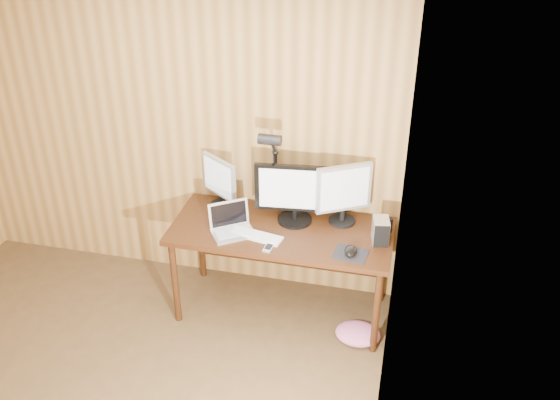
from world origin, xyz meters
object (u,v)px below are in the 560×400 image
at_px(monitor_right, 344,192).
at_px(mouse, 351,251).
at_px(phone, 269,248).
at_px(hard_drive, 381,231).
at_px(laptop, 231,225).
at_px(keyboard, 256,235).
at_px(desk_lamp, 272,159).
at_px(monitor_center, 295,193).
at_px(speaker, 389,225).
at_px(desk, 284,237).
at_px(monitor_left, 220,181).

xyz_separation_m(monitor_right, mouse, (0.12, -0.39, -0.23)).
bearing_deg(phone, hard_drive, 26.74).
bearing_deg(laptop, mouse, -40.54).
height_order(mouse, phone, mouse).
bearing_deg(keyboard, desk_lamp, 95.49).
height_order(monitor_center, mouse, monitor_center).
bearing_deg(monitor_right, keyboard, -179.42).
relative_size(laptop, speaker, 3.38).
relative_size(monitor_right, keyboard, 1.15).
bearing_deg(monitor_center, mouse, -42.38).
bearing_deg(desk_lamp, speaker, -7.65).
distance_m(monitor_center, laptop, 0.51).
relative_size(desk, speaker, 14.63).
bearing_deg(hard_drive, laptop, 175.63).
bearing_deg(desk_lamp, desk, -53.72).
distance_m(laptop, keyboard, 0.19).
xyz_separation_m(monitor_left, phone, (0.50, -0.47, -0.21)).
bearing_deg(hard_drive, phone, -170.79).
height_order(mouse, speaker, speaker).
distance_m(monitor_left, desk_lamp, 0.47).
bearing_deg(hard_drive, speaker, 58.45).
bearing_deg(phone, monitor_right, 52.65).
xyz_separation_m(hard_drive, speaker, (0.05, 0.14, -0.03)).
bearing_deg(monitor_center, desk_lamp, 148.33).
xyz_separation_m(mouse, desk_lamp, (-0.64, 0.42, 0.41)).
bearing_deg(speaker, monitor_left, 176.83).
distance_m(monitor_center, desk_lamp, 0.29).
distance_m(monitor_right, desk_lamp, 0.56).
xyz_separation_m(desk, hard_drive, (0.70, -0.07, 0.21)).
distance_m(mouse, speaker, 0.41).
bearing_deg(hard_drive, monitor_right, 136.70).
xyz_separation_m(mouse, hard_drive, (0.18, 0.20, 0.06)).
relative_size(speaker, desk_lamp, 0.15).
height_order(speaker, desk_lamp, desk_lamp).
distance_m(monitor_center, mouse, 0.60).
bearing_deg(monitor_left, speaker, 30.94).
bearing_deg(phone, monitor_left, 143.36).
height_order(monitor_center, laptop, monitor_center).
relative_size(monitor_left, desk_lamp, 0.56).
distance_m(mouse, hard_drive, 0.28).
height_order(desk, desk_lamp, desk_lamp).
xyz_separation_m(monitor_center, speaker, (0.69, 0.01, -0.18)).
relative_size(keyboard, speaker, 3.68).
xyz_separation_m(monitor_center, monitor_left, (-0.60, 0.08, -0.02)).
xyz_separation_m(phone, speaker, (0.79, 0.40, 0.05)).
relative_size(monitor_center, monitor_left, 1.46).
bearing_deg(monitor_right, desk_lamp, 147.28).
bearing_deg(mouse, desk, 165.48).
bearing_deg(monitor_center, desk, -146.39).
bearing_deg(desk, mouse, -27.55).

